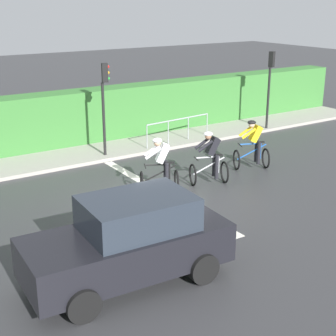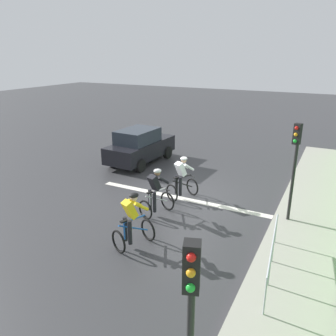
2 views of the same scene
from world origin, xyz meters
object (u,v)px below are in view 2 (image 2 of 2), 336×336
car_black (140,146)px  traffic_light_near_crossing (295,159)px  cyclist_mid (182,179)px  cyclist_second (156,193)px  pedestrian_railing_kerbside (272,250)px  traffic_light_far_junction (190,320)px  cyclist_lead (132,222)px

car_black → traffic_light_near_crossing: traffic_light_near_crossing is taller
cyclist_mid → car_black: (3.77, -3.11, 0.08)m
cyclist_second → cyclist_mid: same height
car_black → traffic_light_near_crossing: size_ratio=1.25×
car_black → pedestrian_railing_kerbside: car_black is taller
cyclist_second → traffic_light_far_junction: size_ratio=0.50×
traffic_light_near_crossing → traffic_light_far_junction: size_ratio=1.00×
cyclist_lead → traffic_light_far_junction: bearing=131.1°
traffic_light_near_crossing → cyclist_lead: bearing=43.2°
cyclist_lead → cyclist_second: bearing=-79.3°
cyclist_lead → car_black: size_ratio=0.40×
car_black → traffic_light_far_junction: traffic_light_far_junction is taller
cyclist_mid → pedestrian_railing_kerbside: 5.22m
traffic_light_near_crossing → car_black: bearing=-23.3°
pedestrian_railing_kerbside → cyclist_lead: bearing=5.8°
traffic_light_far_junction → car_black: bearing=-55.5°
car_black → pedestrian_railing_kerbside: size_ratio=1.36×
cyclist_lead → cyclist_mid: (0.19, -3.74, 0.00)m
cyclist_lead → pedestrian_railing_kerbside: size_ratio=0.54×
traffic_light_near_crossing → traffic_light_far_junction: 7.56m
cyclist_second → cyclist_mid: size_ratio=1.00×
pedestrian_railing_kerbside → traffic_light_far_junction: bearing=86.4°
cyclist_second → traffic_light_far_junction: 7.41m
traffic_light_near_crossing → traffic_light_far_junction: (0.22, 7.56, 0.00)m
car_black → traffic_light_near_crossing: bearing=156.7°
car_black → pedestrian_railing_kerbside: 10.11m
cyclist_second → cyclist_lead: bearing=100.7°
cyclist_second → cyclist_mid: 1.67m
cyclist_lead → traffic_light_near_crossing: 5.34m
cyclist_lead → car_black: 7.91m
pedestrian_railing_kerbside → cyclist_mid: bearing=-39.9°
cyclist_lead → cyclist_second: size_ratio=1.00×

